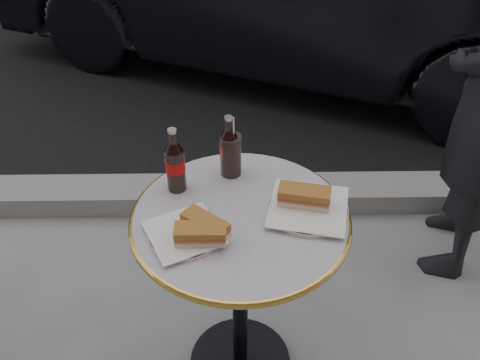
{
  "coord_description": "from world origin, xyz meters",
  "views": [
    {
      "loc": [
        -0.02,
        -1.11,
        1.74
      ],
      "look_at": [
        0.0,
        0.05,
        0.82
      ],
      "focal_mm": 40.0,
      "sensor_mm": 36.0,
      "label": 1
    }
  ],
  "objects_px": {
    "plate_left": "(184,235)",
    "cola_bottle_left": "(175,160)",
    "cola_bottle_right": "(229,146)",
    "plate_right": "(308,209)",
    "cola_glass": "(231,155)",
    "bistro_table": "(240,300)"
  },
  "relations": [
    {
      "from": "plate_left",
      "to": "plate_right",
      "type": "bearing_deg",
      "value": 15.69
    },
    {
      "from": "plate_left",
      "to": "cola_glass",
      "type": "distance_m",
      "value": 0.31
    },
    {
      "from": "plate_right",
      "to": "cola_bottle_right",
      "type": "distance_m",
      "value": 0.3
    },
    {
      "from": "bistro_table",
      "to": "plate_right",
      "type": "height_order",
      "value": "plate_right"
    },
    {
      "from": "cola_bottle_left",
      "to": "cola_glass",
      "type": "xyz_separation_m",
      "value": [
        0.16,
        0.07,
        -0.04
      ]
    },
    {
      "from": "plate_left",
      "to": "plate_right",
      "type": "xyz_separation_m",
      "value": [
        0.34,
        0.1,
        0.0
      ]
    },
    {
      "from": "plate_right",
      "to": "cola_glass",
      "type": "distance_m",
      "value": 0.29
    },
    {
      "from": "bistro_table",
      "to": "cola_glass",
      "type": "distance_m",
      "value": 0.48
    },
    {
      "from": "cola_bottle_left",
      "to": "plate_right",
      "type": "bearing_deg",
      "value": -15.79
    },
    {
      "from": "plate_left",
      "to": "cola_bottle_right",
      "type": "xyz_separation_m",
      "value": [
        0.12,
        0.27,
        0.1
      ]
    },
    {
      "from": "plate_left",
      "to": "plate_right",
      "type": "relative_size",
      "value": 0.85
    },
    {
      "from": "plate_left",
      "to": "cola_bottle_right",
      "type": "bearing_deg",
      "value": 66.33
    },
    {
      "from": "plate_right",
      "to": "cola_bottle_right",
      "type": "xyz_separation_m",
      "value": [
        -0.22,
        0.18,
        0.1
      ]
    },
    {
      "from": "cola_bottle_left",
      "to": "cola_bottle_right",
      "type": "bearing_deg",
      "value": 25.0
    },
    {
      "from": "cola_bottle_left",
      "to": "bistro_table",
      "type": "bearing_deg",
      "value": -33.8
    },
    {
      "from": "plate_left",
      "to": "plate_right",
      "type": "height_order",
      "value": "plate_right"
    },
    {
      "from": "cola_bottle_right",
      "to": "cola_glass",
      "type": "bearing_deg",
      "value": -11.14
    },
    {
      "from": "bistro_table",
      "to": "cola_bottle_left",
      "type": "relative_size",
      "value": 3.51
    },
    {
      "from": "bistro_table",
      "to": "plate_right",
      "type": "bearing_deg",
      "value": 5.24
    },
    {
      "from": "plate_left",
      "to": "cola_bottle_left",
      "type": "height_order",
      "value": "cola_bottle_left"
    },
    {
      "from": "cola_bottle_right",
      "to": "cola_glass",
      "type": "height_order",
      "value": "cola_bottle_right"
    },
    {
      "from": "plate_right",
      "to": "cola_bottle_left",
      "type": "distance_m",
      "value": 0.4
    }
  ]
}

